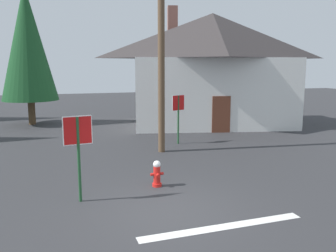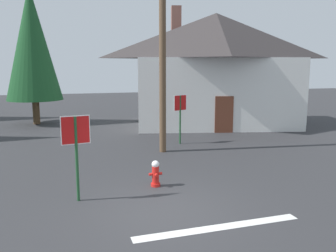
# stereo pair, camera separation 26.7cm
# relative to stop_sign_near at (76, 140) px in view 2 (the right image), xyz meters

# --- Properties ---
(ground_plane) EXTENTS (80.00, 80.00, 0.10)m
(ground_plane) POSITION_rel_stop_sign_near_xyz_m (2.07, -1.35, -1.72)
(ground_plane) COLOR #2D2D30
(lane_stop_bar) EXTENTS (4.02, 0.38, 0.01)m
(lane_stop_bar) POSITION_rel_stop_sign_near_xyz_m (2.98, -2.58, -1.67)
(lane_stop_bar) COLOR silver
(lane_stop_bar) RESTS_ON ground
(stop_sign_near) EXTENTS (0.76, 0.14, 2.33)m
(stop_sign_near) POSITION_rel_stop_sign_near_xyz_m (0.00, 0.00, 0.00)
(stop_sign_near) COLOR #1E4C28
(stop_sign_near) RESTS_ON ground
(fire_hydrant) EXTENTS (0.40, 0.35, 0.80)m
(fire_hydrant) POSITION_rel_stop_sign_near_xyz_m (2.30, 0.54, -1.28)
(fire_hydrant) COLOR red
(fire_hydrant) RESTS_ON ground
(utility_pole) EXTENTS (1.60, 0.28, 8.38)m
(utility_pole) POSITION_rel_stop_sign_near_xyz_m (3.70, 4.73, 2.70)
(utility_pole) COLOR brown
(utility_pole) RESTS_ON ground
(stop_sign_far) EXTENTS (0.68, 0.28, 2.29)m
(stop_sign_far) POSITION_rel_stop_sign_near_xyz_m (4.89, 6.01, -0.04)
(stop_sign_far) COLOR #1E4C28
(stop_sign_far) RESTS_ON ground
(house) EXTENTS (11.11, 8.12, 7.24)m
(house) POSITION_rel_stop_sign_near_xyz_m (8.68, 10.71, 1.81)
(house) COLOR silver
(house) RESTS_ON ground
(pine_tree_tall_left) EXTENTS (3.37, 3.37, 8.43)m
(pine_tree_tall_left) POSITION_rel_stop_sign_near_xyz_m (-1.97, 14.04, 3.28)
(pine_tree_tall_left) COLOR #4C3823
(pine_tree_tall_left) RESTS_ON ground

